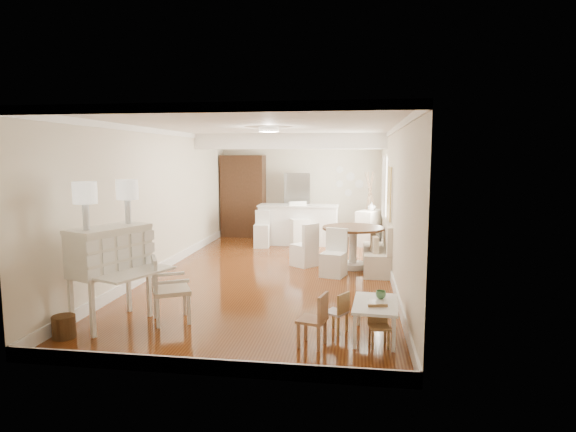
% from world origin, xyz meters
% --- Properties ---
extents(room, '(9.00, 9.04, 2.82)m').
position_xyz_m(room, '(0.04, 0.32, 1.98)').
color(room, brown).
rests_on(room, ground).
extents(secretary_bureau, '(1.38, 1.39, 1.35)m').
position_xyz_m(secretary_bureau, '(-1.70, -3.16, 0.67)').
color(secretary_bureau, white).
rests_on(secretary_bureau, ground).
extents(gustavian_armchair, '(0.71, 0.71, 0.92)m').
position_xyz_m(gustavian_armchair, '(-0.93, -2.96, 0.46)').
color(gustavian_armchair, silver).
rests_on(gustavian_armchair, ground).
extents(wicker_basket, '(0.36, 0.36, 0.28)m').
position_xyz_m(wicker_basket, '(-2.05, -3.73, 0.14)').
color(wicker_basket, '#492E17').
rests_on(wicker_basket, ground).
extents(kids_table, '(0.60, 0.94, 0.45)m').
position_xyz_m(kids_table, '(1.84, -3.17, 0.23)').
color(kids_table, white).
rests_on(kids_table, ground).
extents(kids_chair_a, '(0.39, 0.39, 0.66)m').
position_xyz_m(kids_chair_a, '(1.07, -3.55, 0.33)').
color(kids_chair_a, '#956643').
rests_on(kids_chair_a, ground).
extents(kids_chair_b, '(0.36, 0.36, 0.54)m').
position_xyz_m(kids_chair_b, '(1.34, -3.04, 0.27)').
color(kids_chair_b, '#A6804B').
rests_on(kids_chair_b, ground).
extents(kids_chair_c, '(0.28, 0.28, 0.50)m').
position_xyz_m(kids_chair_c, '(1.87, -3.45, 0.25)').
color(kids_chair_c, '#9A7246').
rests_on(kids_chair_c, ground).
extents(banquette, '(0.52, 1.60, 0.98)m').
position_xyz_m(banquette, '(1.99, 0.50, 0.49)').
color(banquette, silver).
rests_on(banquette, ground).
extents(dining_table, '(1.25, 1.25, 0.85)m').
position_xyz_m(dining_table, '(1.52, 0.61, 0.43)').
color(dining_table, '#4C2C18').
rests_on(dining_table, ground).
extents(slip_chair_near, '(0.53, 0.55, 0.90)m').
position_xyz_m(slip_chair_near, '(1.17, -0.10, 0.45)').
color(slip_chair_near, white).
rests_on(slip_chair_near, ground).
extents(slip_chair_far, '(0.62, 0.61, 0.90)m').
position_xyz_m(slip_chair_far, '(0.52, 0.68, 0.45)').
color(slip_chair_far, white).
rests_on(slip_chair_far, ground).
extents(breakfast_counter, '(2.05, 0.65, 1.03)m').
position_xyz_m(breakfast_counter, '(0.10, 3.10, 0.52)').
color(breakfast_counter, white).
rests_on(breakfast_counter, ground).
extents(bar_stool_left, '(0.39, 0.39, 0.92)m').
position_xyz_m(bar_stool_left, '(-0.75, 2.56, 0.46)').
color(bar_stool_left, white).
rests_on(bar_stool_left, ground).
extents(bar_stool_right, '(0.60, 0.60, 1.13)m').
position_xyz_m(bar_stool_right, '(0.18, 2.78, 0.57)').
color(bar_stool_right, white).
rests_on(bar_stool_right, ground).
extents(pantry_cabinet, '(1.20, 0.60, 2.30)m').
position_xyz_m(pantry_cabinet, '(-1.60, 4.18, 1.15)').
color(pantry_cabinet, '#381E11').
rests_on(pantry_cabinet, ground).
extents(fridge, '(0.75, 0.65, 1.80)m').
position_xyz_m(fridge, '(0.30, 4.15, 0.90)').
color(fridge, silver).
rests_on(fridge, ground).
extents(sideboard, '(0.75, 1.02, 0.89)m').
position_xyz_m(sideboard, '(1.92, 3.30, 0.45)').
color(sideboard, white).
rests_on(sideboard, ground).
extents(pencil_cup, '(0.15, 0.15, 0.10)m').
position_xyz_m(pencil_cup, '(1.91, -2.98, 0.50)').
color(pencil_cup, '#4F8757').
rests_on(pencil_cup, kids_table).
extents(branch_vase, '(0.27, 0.27, 0.21)m').
position_xyz_m(branch_vase, '(1.97, 3.31, 1.00)').
color(branch_vase, white).
rests_on(branch_vase, sideboard).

